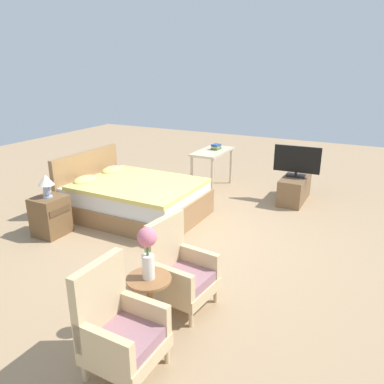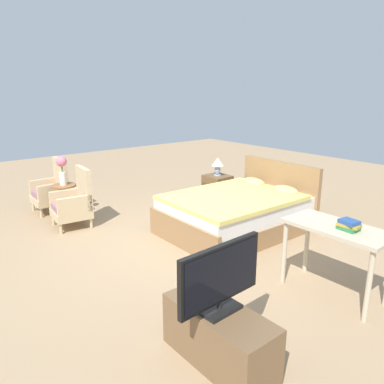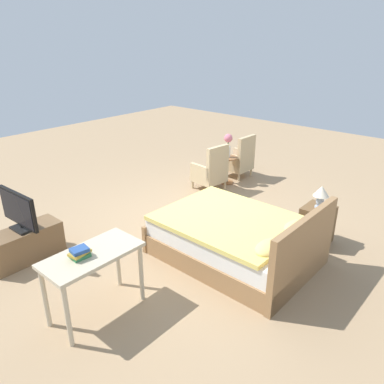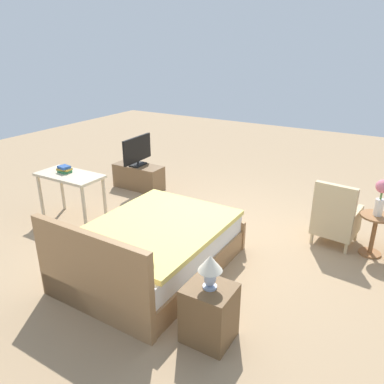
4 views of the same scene
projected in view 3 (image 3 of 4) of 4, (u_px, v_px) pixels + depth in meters
ground_plane at (185, 226)px, 6.04m from camera, size 16.00×16.00×0.00m
bed at (237, 239)px, 5.06m from camera, size 1.53×2.09×0.96m
armchair_by_window_left at (239, 160)px, 8.03m from camera, size 0.55×0.55×0.92m
armchair_by_window_right at (211, 171)px, 7.35m from camera, size 0.60×0.60×0.92m
side_table at (227, 167)px, 7.68m from camera, size 0.40×0.40×0.56m
flower_vase at (228, 143)px, 7.49m from camera, size 0.17×0.17×0.48m
nightstand at (317, 225)px, 5.47m from camera, size 0.44×0.41×0.57m
table_lamp at (321, 194)px, 5.28m from camera, size 0.22×0.22×0.33m
tv_stand at (25, 244)px, 5.07m from camera, size 0.96×0.40×0.46m
tv_flatscreen at (18, 210)px, 4.87m from camera, size 0.21×0.80×0.54m
vanity_desk at (93, 262)px, 3.92m from camera, size 1.04×0.52×0.76m
book_stack at (80, 253)px, 3.79m from camera, size 0.22×0.16×0.10m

